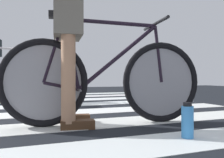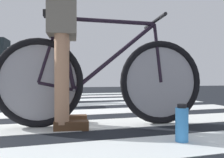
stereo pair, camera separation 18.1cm
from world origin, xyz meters
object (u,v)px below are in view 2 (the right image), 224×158
object	(u,v)px
cyclist_1_of_2	(63,46)
bicycle_2_of_2	(21,78)
cyclist_2_of_2	(1,61)
water_bottle	(182,124)
bicycle_1_of_2	(102,79)

from	to	relation	value
cyclist_1_of_2	bicycle_2_of_2	bearing A→B (deg)	109.79
cyclist_2_of_2	cyclist_1_of_2	bearing A→B (deg)	-63.77
water_bottle	cyclist_1_of_2	bearing A→B (deg)	133.35
bicycle_2_of_2	cyclist_2_of_2	size ratio (longest dim) A/B	1.68
bicycle_2_of_2	water_bottle	distance (m)	3.17
cyclist_2_of_2	water_bottle	bearing A→B (deg)	-56.85
cyclist_1_of_2	water_bottle	distance (m)	1.09
bicycle_1_of_2	bicycle_2_of_2	distance (m)	2.43
bicycle_1_of_2	water_bottle	size ratio (longest dim) A/B	7.32
bicycle_1_of_2	cyclist_2_of_2	bearing A→B (deg)	122.87
bicycle_2_of_2	cyclist_1_of_2	bearing A→B (deg)	-70.70
cyclist_1_of_2	bicycle_2_of_2	size ratio (longest dim) A/B	0.58
cyclist_1_of_2	bicycle_2_of_2	xyz separation A→B (m)	(-0.46, 2.27, -0.26)
bicycle_2_of_2	water_bottle	size ratio (longest dim) A/B	7.33
cyclist_1_of_2	water_bottle	xyz separation A→B (m)	(0.65, -0.69, -0.54)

